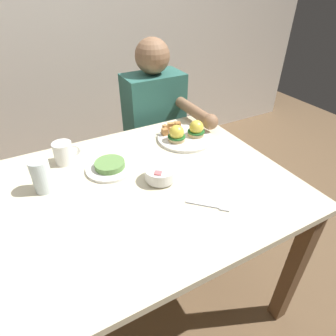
% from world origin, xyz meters
% --- Properties ---
extents(ground_plane, '(6.00, 6.00, 0.00)m').
position_xyz_m(ground_plane, '(0.00, 0.00, 0.00)').
color(ground_plane, brown).
extents(dining_table, '(1.20, 0.90, 0.74)m').
position_xyz_m(dining_table, '(0.00, 0.00, 0.63)').
color(dining_table, beige).
rests_on(dining_table, ground_plane).
extents(eggs_benedict_plate, '(0.27, 0.27, 0.09)m').
position_xyz_m(eggs_benedict_plate, '(0.36, 0.23, 0.77)').
color(eggs_benedict_plate, white).
rests_on(eggs_benedict_plate, dining_table).
extents(fruit_bowl, '(0.12, 0.12, 0.06)m').
position_xyz_m(fruit_bowl, '(0.11, -0.01, 0.77)').
color(fruit_bowl, white).
rests_on(fruit_bowl, dining_table).
extents(coffee_mug, '(0.11, 0.08, 0.09)m').
position_xyz_m(coffee_mug, '(-0.19, 0.30, 0.79)').
color(coffee_mug, white).
rests_on(coffee_mug, dining_table).
extents(fork, '(0.12, 0.12, 0.00)m').
position_xyz_m(fork, '(0.19, -0.23, 0.74)').
color(fork, silver).
rests_on(fork, dining_table).
extents(water_glass_near, '(0.07, 0.07, 0.13)m').
position_xyz_m(water_glass_near, '(-0.30, 0.15, 0.80)').
color(water_glass_near, silver).
rests_on(water_glass_near, dining_table).
extents(side_plate, '(0.20, 0.20, 0.04)m').
position_xyz_m(side_plate, '(-0.04, 0.16, 0.75)').
color(side_plate, white).
rests_on(side_plate, dining_table).
extents(diner_person, '(0.34, 0.54, 1.14)m').
position_xyz_m(diner_person, '(0.39, 0.60, 0.65)').
color(diner_person, '#33333D').
rests_on(diner_person, ground_plane).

